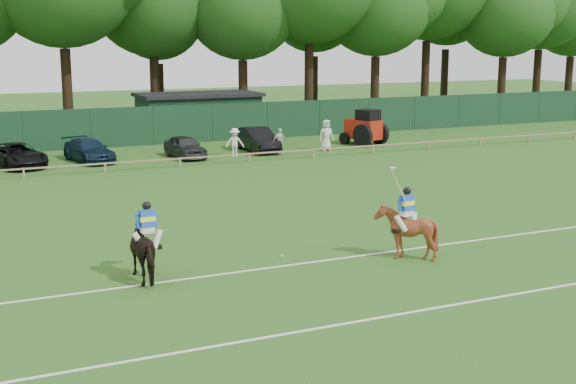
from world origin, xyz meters
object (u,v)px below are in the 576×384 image
horse_dark (148,250)px  spectator_mid (280,142)px  hatch_grey (185,147)px  spectator_left (235,142)px  tractor (365,128)px  spectator_right (326,135)px  sedan_navy (89,150)px  horse_chestnut (406,232)px  suv_black (17,155)px  polo_ball (282,256)px  utility_shed (199,114)px  estate_black (257,139)px

horse_dark → spectator_mid: bearing=-125.8°
hatch_grey → spectator_mid: spectator_mid is taller
spectator_left → tractor: (9.43, 1.21, 0.25)m
spectator_left → spectator_right: spectator_right is taller
hatch_grey → sedan_navy: bearing=164.9°
horse_chestnut → tractor: 26.14m
suv_black → spectator_mid: bearing=-21.3°
horse_dark → tractor: 29.62m
horse_chestnut → spectator_mid: bearing=-112.4°
suv_black → spectator_mid: 14.69m
spectator_mid → tractor: (6.74, 1.58, 0.30)m
tractor → suv_black: bearing=160.9°
spectator_left → polo_ball: 21.17m
sedan_navy → polo_ball: (1.96, -21.94, -0.58)m
tractor → spectator_right: bearing=-178.3°
polo_ball → suv_black: bearing=105.0°
spectator_left → utility_shed: size_ratio=0.20×
suv_black → tractor: tractor is taller
spectator_right → utility_shed: (-4.92, 9.92, 0.59)m
sedan_navy → polo_ball: 22.04m
horse_chestnut → estate_black: 23.89m
horse_dark → estate_black: (12.49, 22.17, -0.15)m
horse_dark → sedan_navy: horse_dark is taller
estate_black → polo_ball: 23.19m
horse_chestnut → spectator_right: spectator_right is taller
polo_ball → utility_shed: 30.98m
horse_chestnut → spectator_right: 23.53m
estate_black → polo_ball: size_ratio=48.61×
horse_dark → suv_black: 22.18m
horse_chestnut → utility_shed: size_ratio=0.21×
sedan_navy → hatch_grey: (5.29, -0.93, 0.01)m
suv_black → polo_ball: 22.45m
sedan_navy → utility_shed: bearing=29.6°
hatch_grey → estate_black: 4.83m
spectator_left → polo_ball: bearing=-93.7°
horse_chestnut → tractor: (12.06, 23.19, 0.21)m
spectator_right → suv_black: bearing=178.7°
hatch_grey → spectator_left: 2.87m
tractor → polo_ball: bearing=-144.4°
tractor → sedan_navy: bearing=159.9°
polo_ball → utility_shed: utility_shed is taller
spectator_right → tractor: (3.47, 1.28, 0.13)m
sedan_navy → spectator_left: 8.23m
hatch_grey → tractor: (12.19, 0.46, 0.44)m
horse_dark → horse_chestnut: 7.96m
spectator_right → tractor: bearing=23.8°
spectator_mid → spectator_left: bearing=162.8°
horse_chestnut → spectator_mid: horse_chestnut is taller
tractor → hatch_grey: bearing=163.6°
hatch_grey → tractor: size_ratio=1.19×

